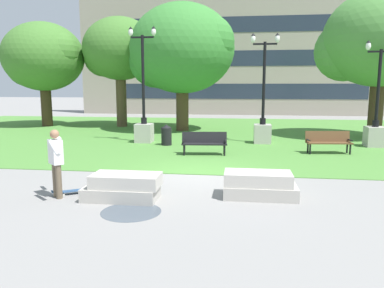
% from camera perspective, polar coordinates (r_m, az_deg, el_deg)
% --- Properties ---
extents(ground_plane, '(140.00, 140.00, 0.00)m').
position_cam_1_polar(ground_plane, '(11.72, 1.01, -4.74)').
color(ground_plane, gray).
extents(grass_lawn, '(40.00, 20.00, 0.02)m').
position_cam_1_polar(grass_lawn, '(21.53, 4.00, 1.57)').
color(grass_lawn, '#4C8438').
rests_on(grass_lawn, ground).
extents(concrete_block_center, '(1.87, 0.90, 0.64)m').
position_cam_1_polar(concrete_block_center, '(9.36, -10.41, -6.50)').
color(concrete_block_center, '#B2ADA3').
rests_on(concrete_block_center, ground).
extents(concrete_block_left, '(1.80, 0.90, 0.64)m').
position_cam_1_polar(concrete_block_left, '(9.53, 10.17, -6.21)').
color(concrete_block_left, '#B2ADA3').
rests_on(concrete_block_left, ground).
extents(person_skateboarder, '(0.85, 1.27, 1.71)m').
position_cam_1_polar(person_skateboarder, '(9.79, -20.02, -2.19)').
color(person_skateboarder, brown).
rests_on(person_skateboarder, ground).
extents(skateboard, '(0.98, 0.70, 0.14)m').
position_cam_1_polar(skateboard, '(10.18, -17.78, -6.81)').
color(skateboard, '#2D4C75').
rests_on(skateboard, ground).
extents(puddle, '(1.34, 1.34, 0.01)m').
position_cam_1_polar(puddle, '(8.53, -9.27, -10.14)').
color(puddle, '#47515B').
rests_on(puddle, ground).
extents(park_bench_near_left, '(1.84, 0.69, 0.90)m').
position_cam_1_polar(park_bench_near_left, '(14.96, 1.89, 0.35)').
color(park_bench_near_left, black).
rests_on(park_bench_near_left, grass_lawn).
extents(park_bench_near_right, '(1.85, 0.73, 0.90)m').
position_cam_1_polar(park_bench_near_right, '(16.19, 20.06, 0.47)').
color(park_bench_near_right, brown).
rests_on(park_bench_near_right, grass_lawn).
extents(lamp_post_center, '(1.32, 0.80, 4.70)m').
position_cam_1_polar(lamp_post_center, '(18.76, 26.17, 2.57)').
color(lamp_post_center, '#ADA89E').
rests_on(lamp_post_center, grass_lawn).
extents(lamp_post_right, '(1.32, 0.80, 5.47)m').
position_cam_1_polar(lamp_post_right, '(18.29, -7.34, 3.69)').
color(lamp_post_right, '#ADA89E').
rests_on(lamp_post_right, grass_lawn).
extents(lamp_post_left, '(1.32, 0.80, 5.13)m').
position_cam_1_polar(lamp_post_left, '(18.17, 10.73, 3.39)').
color(lamp_post_left, '#ADA89E').
rests_on(lamp_post_left, grass_lawn).
extents(tree_near_left, '(6.53, 6.22, 7.54)m').
position_cam_1_polar(tree_near_left, '(22.94, -1.70, 14.13)').
color(tree_near_left, '#4C3823').
rests_on(tree_near_left, grass_lawn).
extents(tree_near_right, '(6.03, 5.74, 7.54)m').
position_cam_1_polar(tree_near_right, '(21.84, 26.66, 13.99)').
color(tree_near_right, '#42301E').
rests_on(tree_near_right, grass_lawn).
extents(tree_far_right, '(5.04, 4.80, 7.14)m').
position_cam_1_polar(tree_far_right, '(25.69, -11.04, 13.86)').
color(tree_far_right, brown).
rests_on(tree_far_right, grass_lawn).
extents(tree_far_left, '(5.55, 5.29, 6.86)m').
position_cam_1_polar(tree_far_left, '(27.34, -21.79, 12.09)').
color(tree_far_left, '#42301E').
rests_on(tree_far_left, grass_lawn).
extents(trash_bin, '(0.49, 0.49, 0.96)m').
position_cam_1_polar(trash_bin, '(17.35, -3.92, 1.41)').
color(trash_bin, black).
rests_on(trash_bin, grass_lawn).
extents(building_facade_distant, '(30.47, 1.03, 13.11)m').
position_cam_1_polar(building_facade_distant, '(36.01, 7.38, 14.91)').
color(building_facade_distant, gray).
rests_on(building_facade_distant, ground).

